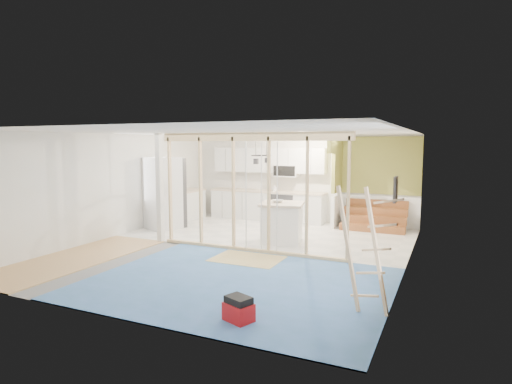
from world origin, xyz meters
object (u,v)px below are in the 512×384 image
at_px(island, 282,223).
at_px(ladder, 366,250).
at_px(fridge, 162,193).
at_px(toolbox, 239,310).

bearing_deg(island, ladder, -65.90).
distance_m(fridge, island, 3.66).
height_order(fridge, ladder, fridge).
bearing_deg(ladder, toolbox, -127.22).
relative_size(fridge, ladder, 1.13).
bearing_deg(ladder, fridge, 166.93).
bearing_deg(toolbox, ladder, 56.50).
distance_m(fridge, toolbox, 6.73).
bearing_deg(fridge, toolbox, -22.18).
height_order(island, ladder, ladder).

